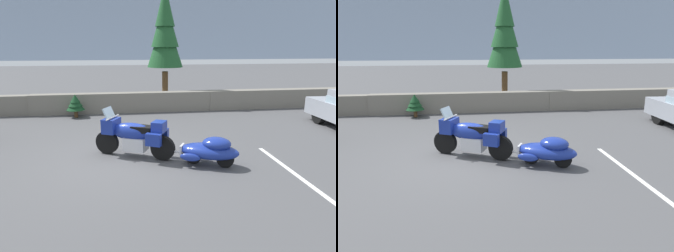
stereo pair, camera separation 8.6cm
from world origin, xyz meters
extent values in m
plane|color=#4C4C4F|center=(0.00, 0.00, 0.00)|extent=(80.00, 80.00, 0.00)
cube|color=slate|center=(0.00, 6.09, 0.45)|extent=(8.00, 0.53, 0.89)
cube|color=slate|center=(8.00, 6.09, 0.45)|extent=(8.00, 0.58, 0.90)
cube|color=#8C9EB7|center=(0.00, 96.13, 8.00)|extent=(240.00, 80.00, 16.00)
cylinder|color=black|center=(-0.49, 0.53, 0.33)|extent=(0.65, 0.42, 0.66)
cylinder|color=black|center=(0.98, -0.21, 0.33)|extent=(0.65, 0.42, 0.66)
cube|color=silver|center=(0.29, 0.14, 0.38)|extent=(0.73, 0.66, 0.36)
ellipsoid|color=navy|center=(0.20, 0.18, 0.71)|extent=(1.27, 0.93, 0.48)
cube|color=navy|center=(-0.36, 0.46, 0.83)|extent=(0.56, 0.63, 0.40)
cube|color=#9EB7C6|center=(-0.40, 0.49, 1.16)|extent=(0.37, 0.48, 0.34)
cube|color=black|center=(0.47, 0.05, 0.81)|extent=(0.66, 0.57, 0.16)
cube|color=navy|center=(0.89, -0.16, 0.91)|extent=(0.47, 0.50, 0.28)
cube|color=navy|center=(0.71, -0.41, 0.63)|extent=(0.43, 0.32, 0.32)
cube|color=navy|center=(0.98, 0.13, 0.63)|extent=(0.43, 0.32, 0.32)
cylinder|color=silver|center=(-0.31, 0.44, 1.06)|extent=(0.35, 0.64, 0.04)
cylinder|color=silver|center=(-0.45, 0.51, 0.58)|extent=(0.26, 0.18, 0.54)
cylinder|color=black|center=(1.72, -0.58, 0.22)|extent=(0.44, 0.29, 0.44)
cylinder|color=black|center=(2.46, -0.95, 0.22)|extent=(0.44, 0.29, 0.44)
ellipsoid|color=navy|center=(2.09, -0.77, 0.38)|extent=(1.65, 1.28, 0.40)
ellipsoid|color=navy|center=(2.25, -0.85, 0.60)|extent=(0.89, 0.82, 0.32)
cube|color=silver|center=(1.46, -0.45, 0.36)|extent=(0.20, 0.31, 0.24)
ellipsoid|color=navy|center=(1.58, -0.87, 0.28)|extent=(0.53, 0.36, 0.20)
ellipsoid|color=navy|center=(1.87, -0.30, 0.28)|extent=(0.53, 0.36, 0.20)
cylinder|color=silver|center=(1.11, -0.27, 0.27)|extent=(0.65, 0.36, 0.05)
cylinder|color=black|center=(7.51, 2.83, 0.34)|extent=(0.25, 0.69, 0.68)
cylinder|color=brown|center=(2.16, 7.69, 0.84)|extent=(0.30, 0.30, 1.68)
cone|color=#1E5128|center=(2.16, 7.69, 3.23)|extent=(1.76, 1.76, 2.66)
cone|color=#1E5128|center=(2.16, 7.69, 4.03)|extent=(1.37, 1.37, 2.32)
cone|color=#1E5128|center=(2.16, 7.69, 4.83)|extent=(0.97, 0.97, 1.99)
cylinder|color=brown|center=(-1.98, 5.36, 0.14)|extent=(0.15, 0.15, 0.28)
cone|color=#143D1E|center=(-1.98, 5.36, 0.54)|extent=(0.76, 0.76, 0.44)
cone|color=#143D1E|center=(-1.98, 5.36, 0.67)|extent=(0.59, 0.59, 0.39)
cone|color=#143D1E|center=(-1.98, 5.36, 0.81)|extent=(0.42, 0.42, 0.33)
cube|color=silver|center=(3.97, -1.50, 0.00)|extent=(0.12, 3.60, 0.01)
camera|label=1|loc=(-0.05, -8.02, 2.99)|focal=33.51mm
camera|label=2|loc=(0.03, -8.03, 2.99)|focal=33.51mm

